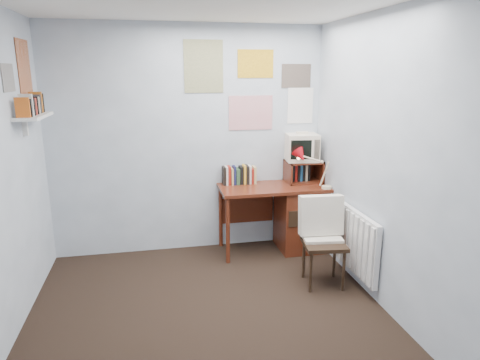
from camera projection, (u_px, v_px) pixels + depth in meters
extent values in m
plane|color=black|center=(214.00, 333.00, 3.36)|extent=(3.50, 3.50, 0.00)
cube|color=silver|center=(189.00, 141.00, 4.72)|extent=(3.00, 0.02, 2.50)
cube|color=silver|center=(400.00, 170.00, 3.35)|extent=(0.02, 3.50, 2.50)
cube|color=maroon|center=(273.00, 188.00, 4.76)|extent=(1.20, 0.55, 0.03)
cube|color=maroon|center=(300.00, 218.00, 4.92)|extent=(0.50, 0.50, 0.72)
cylinder|color=maroon|center=(228.00, 231.00, 4.52)|extent=(0.04, 0.04, 0.72)
cylinder|color=maroon|center=(221.00, 217.00, 4.96)|extent=(0.04, 0.04, 0.72)
cube|color=maroon|center=(246.00, 210.00, 5.03)|extent=(0.64, 0.02, 0.30)
cube|color=black|center=(324.00, 244.00, 4.05)|extent=(0.47, 0.45, 0.82)
cube|color=#B60C15|center=(327.00, 171.00, 4.61)|extent=(0.28, 0.24, 0.39)
cube|color=maroon|center=(303.00, 171.00, 4.91)|extent=(0.40, 0.30, 0.25)
cube|color=beige|center=(302.00, 146.00, 4.85)|extent=(0.39, 0.36, 0.33)
cube|color=maroon|center=(249.00, 174.00, 4.85)|extent=(0.60, 0.14, 0.22)
cube|color=white|center=(356.00, 242.00, 4.07)|extent=(0.09, 0.80, 0.60)
cube|color=white|center=(34.00, 116.00, 3.73)|extent=(0.20, 0.62, 0.24)
cube|color=white|center=(251.00, 85.00, 4.70)|extent=(1.20, 0.01, 0.90)
cube|color=white|center=(16.00, 71.00, 3.62)|extent=(0.01, 0.70, 0.60)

